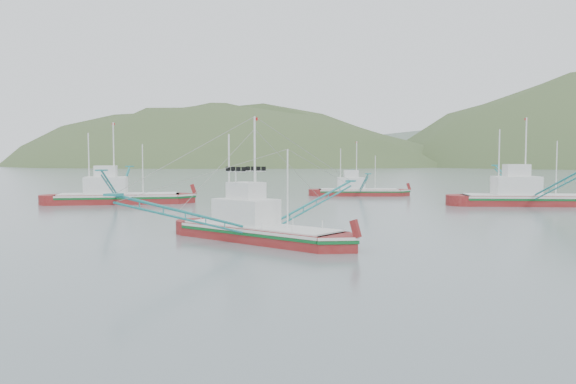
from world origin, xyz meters
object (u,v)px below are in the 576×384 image
(bg_boat_right, at_px, (528,188))
(bg_boat_left, at_px, (118,186))
(main_boat, at_px, (258,214))
(bg_boat_far, at_px, (358,184))

(bg_boat_right, relative_size, bg_boat_left, 1.10)
(main_boat, relative_size, bg_boat_far, 1.03)
(main_boat, bearing_deg, bg_boat_right, 82.48)
(main_boat, height_order, bg_boat_far, main_boat)
(bg_boat_far, bearing_deg, bg_boat_right, -43.25)
(bg_boat_left, bearing_deg, bg_boat_far, 15.04)
(bg_boat_right, xyz_separation_m, bg_boat_left, (-50.53, -14.00, 0.19))
(bg_boat_left, height_order, bg_boat_far, bg_boat_left)
(bg_boat_left, bearing_deg, main_boat, -68.52)
(main_boat, xyz_separation_m, bg_boat_left, (-29.59, 24.75, 0.44))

